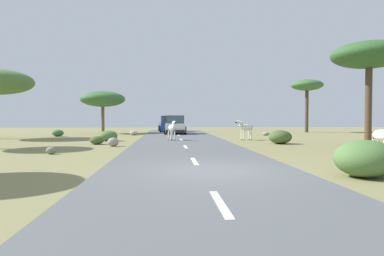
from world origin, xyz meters
TOP-DOWN VIEW (x-y plane):
  - ground_plane at (0.00, 0.00)m, footprint 90.00×90.00m
  - road at (-0.32, 0.00)m, footprint 6.00×64.00m
  - lane_markings at (-0.32, -1.00)m, footprint 0.16×56.00m
  - zebra_0 at (-0.97, 13.37)m, footprint 0.63×1.43m
  - zebra_1 at (4.23, 13.91)m, footprint 1.44×0.88m
  - zebra_2 at (7.72, 3.62)m, footprint 0.52×1.51m
  - car_0 at (-1.21, 27.81)m, footprint 2.25×4.45m
  - car_1 at (-0.52, 22.65)m, footprint 2.12×4.39m
  - tree_1 at (13.61, 25.79)m, footprint 3.35×3.35m
  - tree_2 at (-7.71, 24.75)m, footprint 4.41×4.41m
  - tree_3 at (9.49, 7.64)m, footprint 3.95×3.95m
  - bush_0 at (-5.47, 10.66)m, footprint 0.84×0.76m
  - bush_1 at (4.04, -1.29)m, footprint 1.68×1.51m
  - bush_2 at (-10.52, 19.64)m, footprint 0.96×0.86m
  - bush_3 at (5.55, 10.28)m, footprint 1.40×1.26m
  - bush_4 at (-5.28, 13.58)m, footprint 1.21×1.09m
  - rock_0 at (-4.28, 9.17)m, footprint 0.62×0.56m
  - rock_2 at (-6.36, 5.29)m, footprint 0.43×0.41m
  - rock_3 at (-4.33, 21.12)m, footprint 0.69×0.70m
  - rock_4 at (7.47, 19.89)m, footprint 0.65×0.55m

SIDE VIEW (x-z plane):
  - ground_plane at x=0.00m, z-range 0.00..0.00m
  - road at x=-0.32m, z-range 0.00..0.05m
  - lane_markings at x=-0.32m, z-range 0.05..0.06m
  - rock_2 at x=-6.36m, z-range 0.00..0.32m
  - rock_4 at x=7.47m, z-range 0.00..0.33m
  - rock_3 at x=-4.33m, z-range 0.00..0.42m
  - rock_0 at x=-4.28m, z-range 0.00..0.49m
  - bush_0 at x=-5.47m, z-range 0.00..0.51m
  - bush_2 at x=-10.52m, z-range 0.00..0.57m
  - bush_4 at x=-5.28m, z-range 0.00..0.73m
  - bush_3 at x=5.55m, z-range 0.00..0.84m
  - bush_1 at x=4.04m, z-range 0.00..1.01m
  - car_0 at x=-1.21m, z-range -0.02..1.72m
  - car_1 at x=-0.52m, z-range -0.02..1.72m
  - zebra_2 at x=7.72m, z-range 0.14..1.57m
  - zebra_1 at x=4.23m, z-range 0.14..1.59m
  - zebra_0 at x=-0.97m, z-range 0.18..1.56m
  - tree_2 at x=-7.71m, z-range 1.31..5.52m
  - tree_3 at x=9.49m, z-range 2.06..7.69m
  - tree_1 at x=13.61m, z-range 2.12..7.76m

